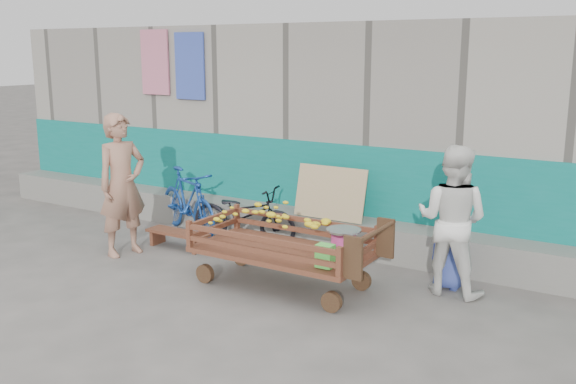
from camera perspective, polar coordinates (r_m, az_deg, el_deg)
The scene contains 9 objects.
ground at distance 7.05m, azimuth -7.06°, elevation -9.53°, with size 80.00×80.00×0.00m, color #55514E.
building_wall at distance 10.09m, azimuth 7.16°, elevation 5.74°, with size 12.00×3.50×3.00m.
banana_cart at distance 7.21m, azimuth -0.80°, elevation -3.68°, with size 2.16×0.99×0.92m.
bench at distance 8.85m, azimuth -9.77°, elevation -3.85°, with size 0.93×0.28×0.23m.
vendor_man at distance 8.57m, azimuth -14.53°, elevation 0.61°, with size 0.68×0.44×1.86m, color #A2725B.
woman at distance 7.20m, azimuth 14.38°, elevation -2.43°, with size 0.80×0.63×1.65m, color white.
child at distance 7.42m, azimuth 14.15°, elevation -5.05°, with size 0.44×0.28×0.89m, color #3C4EA8.
bicycle_dark at distance 8.90m, azimuth -3.94°, elevation -2.04°, with size 0.54×1.55×0.81m, color black.
bicycle_blue at distance 9.46m, azimuth -8.92°, elevation -0.82°, with size 0.45×1.60×0.96m, color #174192.
Camera 1 is at (4.11, -5.10, 2.63)m, focal length 40.00 mm.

